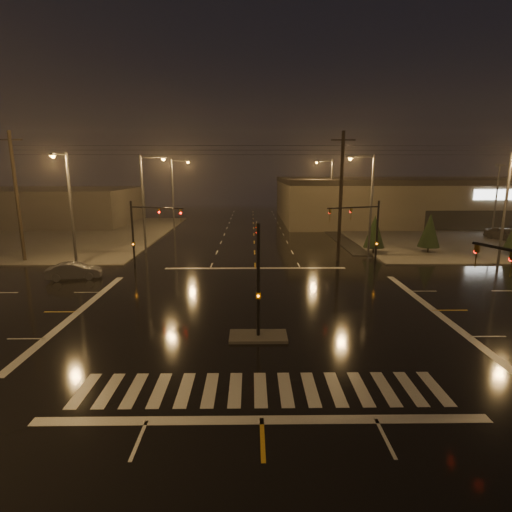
{
  "coord_description": "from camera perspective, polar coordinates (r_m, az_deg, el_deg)",
  "views": [
    {
      "loc": [
        -0.35,
        -23.38,
        8.54
      ],
      "look_at": [
        -0.04,
        2.26,
        3.0
      ],
      "focal_mm": 28.0,
      "sensor_mm": 36.0,
      "label": 1
    }
  ],
  "objects": [
    {
      "name": "conifer_0",
      "position": [
        42.86,
        16.58,
        3.39
      ],
      "size": [
        2.13,
        2.13,
        4.02
      ],
      "color": "black",
      "rests_on": "ground"
    },
    {
      "name": "crosswalk",
      "position": [
        16.73,
        0.63,
        -18.49
      ],
      "size": [
        15.0,
        2.6,
        0.01
      ],
      "primitive_type": "cube",
      "color": "beige",
      "rests_on": "ground"
    },
    {
      "name": "commercial_block",
      "position": [
        74.22,
        -28.7,
        6.27
      ],
      "size": [
        30.0,
        18.0,
        5.6
      ],
      "primitive_type": "cube",
      "color": "#423E3A",
      "rests_on": "ground"
    },
    {
      "name": "streetlight_2",
      "position": [
        58.46,
        -11.52,
        9.26
      ],
      "size": [
        2.77,
        0.32,
        10.0
      ],
      "color": "#38383A",
      "rests_on": "ground"
    },
    {
      "name": "streetlight_4",
      "position": [
        60.55,
        10.44,
        9.4
      ],
      "size": [
        2.77,
        0.32,
        10.0
      ],
      "color": "#38383A",
      "rests_on": "ground"
    },
    {
      "name": "sidewalk_ne",
      "position": [
        61.99,
        28.68,
        2.83
      ],
      "size": [
        36.0,
        36.0,
        0.12
      ],
      "primitive_type": "cube",
      "color": "#45433E",
      "rests_on": "ground"
    },
    {
      "name": "streetlight_3",
      "position": [
        41.13,
        15.76,
        7.92
      ],
      "size": [
        2.77,
        0.32,
        10.0
      ],
      "color": "#38383A",
      "rests_on": "ground"
    },
    {
      "name": "signal_mast_nw",
      "position": [
        35.07,
        -15.84,
        3.94
      ],
      "size": [
        4.84,
        1.86,
        6.0
      ],
      "color": "black",
      "rests_on": "ground"
    },
    {
      "name": "streetlight_5",
      "position": [
        38.05,
        -25.17,
        6.92
      ],
      "size": [
        0.32,
        2.77,
        10.0
      ],
      "color": "#38383A",
      "rests_on": "ground"
    },
    {
      "name": "ground",
      "position": [
        24.9,
        0.16,
        -7.87
      ],
      "size": [
        140.0,
        140.0,
        0.0
      ],
      "primitive_type": "plane",
      "color": "black",
      "rests_on": "ground"
    },
    {
      "name": "median_island",
      "position": [
        21.15,
        0.32,
        -11.4
      ],
      "size": [
        3.0,
        1.6,
        0.15
      ],
      "primitive_type": "cube",
      "color": "#45433E",
      "rests_on": "ground"
    },
    {
      "name": "stop_bar_far",
      "position": [
        35.43,
        -0.1,
        -1.75
      ],
      "size": [
        16.0,
        0.5,
        0.01
      ],
      "primitive_type": "cube",
      "color": "beige",
      "rests_on": "ground"
    },
    {
      "name": "car_crossing",
      "position": [
        34.94,
        -24.53,
        -1.95
      ],
      "size": [
        4.28,
        2.28,
        1.34
      ],
      "primitive_type": "imported",
      "rotation": [
        0.0,
        0.0,
        1.79
      ],
      "color": "#57595E",
      "rests_on": "ground"
    },
    {
      "name": "signal_mast_ne",
      "position": [
        35.26,
        15.58,
        4.0
      ],
      "size": [
        4.84,
        1.86,
        6.0
      ],
      "color": "black",
      "rests_on": "ground"
    },
    {
      "name": "signal_mast_median",
      "position": [
        20.87,
        0.29,
        -1.08
      ],
      "size": [
        0.25,
        4.59,
        6.0
      ],
      "color": "black",
      "rests_on": "ground"
    },
    {
      "name": "stop_bar_near",
      "position": [
        15.04,
        0.82,
        -22.38
      ],
      "size": [
        16.0,
        0.5,
        0.01
      ],
      "primitive_type": "cube",
      "color": "beige",
      "rests_on": "ground"
    },
    {
      "name": "conifer_1",
      "position": [
        45.12,
        23.56,
        3.37
      ],
      "size": [
        2.2,
        2.2,
        4.14
      ],
      "color": "black",
      "rests_on": "ground"
    },
    {
      "name": "utility_pole_1",
      "position": [
        38.38,
        12.01,
        8.33
      ],
      "size": [
        2.2,
        0.32,
        12.0
      ],
      "color": "black",
      "rests_on": "ground"
    },
    {
      "name": "streetlight_1",
      "position": [
        42.87,
        -15.48,
        8.09
      ],
      "size": [
        2.77,
        0.32,
        10.0
      ],
      "color": "#38383A",
      "rests_on": "ground"
    },
    {
      "name": "car_parked",
      "position": [
        57.8,
        32.06,
        2.68
      ],
      "size": [
        3.56,
        5.36,
        1.69
      ],
      "primitive_type": "imported",
      "rotation": [
        0.0,
        0.0,
        0.34
      ],
      "color": "black",
      "rests_on": "ground"
    },
    {
      "name": "utility_pole_0",
      "position": [
        43.27,
        -30.99,
        7.28
      ],
      "size": [
        2.2,
        0.32,
        12.0
      ],
      "color": "black",
      "rests_on": "ground"
    },
    {
      "name": "streetlight_6",
      "position": [
        41.25,
        32.35,
        6.51
      ],
      "size": [
        0.32,
        2.77,
        10.0
      ],
      "color": "#38383A",
      "rests_on": "ground"
    },
    {
      "name": "sidewalk_nw",
      "position": [
        61.65,
        -29.46,
        2.7
      ],
      "size": [
        36.0,
        36.0,
        0.12
      ],
      "primitive_type": "cube",
      "color": "#45433E",
      "rests_on": "ground"
    },
    {
      "name": "retail_building",
      "position": [
        78.0,
        26.51,
        7.47
      ],
      "size": [
        60.2,
        28.3,
        7.2
      ],
      "color": "brown",
      "rests_on": "ground"
    }
  ]
}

